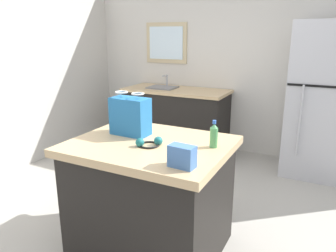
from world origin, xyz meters
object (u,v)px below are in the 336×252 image
object	(u,v)px
bottle	(214,136)
ear_defenders	(149,143)
kitchen_island	(151,196)
shopping_bag	(130,116)
refrigerator	(325,101)
small_box	(182,156)

from	to	relation	value
bottle	ear_defenders	size ratio (longest dim) A/B	0.94
kitchen_island	shopping_bag	world-z (taller)	shopping_bag
refrigerator	kitchen_island	bearing A→B (deg)	-116.83
kitchen_island	ear_defenders	world-z (taller)	ear_defenders
refrigerator	ear_defenders	bearing A→B (deg)	-115.34
kitchen_island	bottle	distance (m)	0.71
refrigerator	shopping_bag	world-z (taller)	refrigerator
kitchen_island	small_box	bearing A→B (deg)	-37.74
shopping_bag	ear_defenders	distance (m)	0.35
shopping_bag	small_box	size ratio (longest dim) A/B	2.12
small_box	bottle	distance (m)	0.43
kitchen_island	refrigerator	world-z (taller)	refrigerator
kitchen_island	small_box	distance (m)	0.73
shopping_bag	refrigerator	bearing A→B (deg)	57.14
small_box	ear_defenders	world-z (taller)	small_box
bottle	ear_defenders	world-z (taller)	bottle
small_box	bottle	bearing A→B (deg)	83.11
refrigerator	small_box	bearing A→B (deg)	-105.58
small_box	bottle	size ratio (longest dim) A/B	0.81
refrigerator	small_box	world-z (taller)	refrigerator
refrigerator	small_box	distance (m)	2.61
kitchen_island	refrigerator	bearing A→B (deg)	63.17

